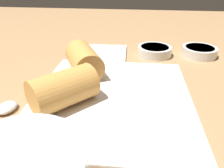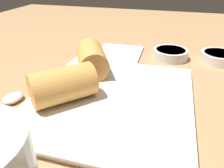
{
  "view_description": "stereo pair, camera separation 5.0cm",
  "coord_description": "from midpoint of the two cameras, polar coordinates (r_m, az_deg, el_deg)",
  "views": [
    {
      "loc": [
        26.03,
        5.88,
        22.19
      ],
      "look_at": [
        -3.9,
        2.58,
        5.65
      ],
      "focal_mm": 35.0,
      "sensor_mm": 36.0,
      "label": 1
    },
    {
      "loc": [
        25.07,
        10.79,
        22.19
      ],
      "look_at": [
        -3.9,
        2.58,
        5.65
      ],
      "focal_mm": 35.0,
      "sensor_mm": 36.0,
      "label": 2
    }
  ],
  "objects": [
    {
      "name": "roll_front_left",
      "position": [
        0.33,
        -7.71,
        -0.17
      ],
      "size": [
        10.62,
        10.51,
        5.39
      ],
      "color": "#D19347",
      "rests_on": "serving_plate"
    },
    {
      "name": "dipping_bowl_near",
      "position": [
        0.56,
        17.52,
        7.53
      ],
      "size": [
        8.44,
        8.44,
        2.25
      ],
      "color": "silver",
      "rests_on": "table_surface"
    },
    {
      "name": "napkin",
      "position": [
        0.56,
        4.3,
        7.76
      ],
      "size": [
        13.24,
        11.34,
        0.6
      ],
      "color": "silver",
      "rests_on": "table_surface"
    },
    {
      "name": "roll_front_right",
      "position": [
        0.43,
        -2.03,
        6.75
      ],
      "size": [
        10.96,
        9.1,
        5.39
      ],
      "color": "#D19347",
      "rests_on": "serving_plate"
    },
    {
      "name": "table_surface",
      "position": [
        0.34,
        -1.78,
        -9.5
      ],
      "size": [
        180.0,
        140.0,
        2.0
      ],
      "color": "#A87F54",
      "rests_on": "ground"
    },
    {
      "name": "serving_plate",
      "position": [
        0.36,
        4.01,
        -4.23
      ],
      "size": [
        28.09,
        25.26,
        1.5
      ],
      "color": "white",
      "rests_on": "table_surface"
    },
    {
      "name": "spoon",
      "position": [
        0.38,
        -22.36,
        -4.34
      ],
      "size": [
        15.41,
        4.47,
        1.26
      ],
      "color": "silver",
      "rests_on": "table_surface"
    },
    {
      "name": "dipping_bowl_far",
      "position": [
        0.58,
        28.48,
        6.16
      ],
      "size": [
        8.44,
        8.44,
        2.25
      ],
      "color": "silver",
      "rests_on": "table_surface"
    }
  ]
}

